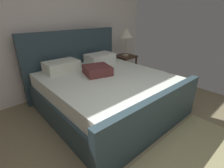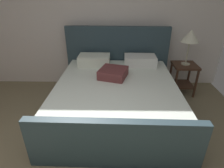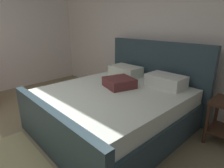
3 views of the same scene
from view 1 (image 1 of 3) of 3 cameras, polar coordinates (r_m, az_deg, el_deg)
wall_back at (r=3.40m, az=-23.75°, el=18.43°), size 5.26×0.12×2.76m
bed at (r=2.85m, az=-3.03°, el=-1.91°), size 2.02×2.15×1.26m
nightstand_right at (r=4.16m, az=4.48°, el=7.01°), size 0.44×0.44×0.60m
table_lamp_right at (r=4.02m, az=4.81°, el=16.86°), size 0.31×0.31×0.64m
area_rug at (r=2.27m, az=29.04°, el=-23.44°), size 1.82×1.12×0.01m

